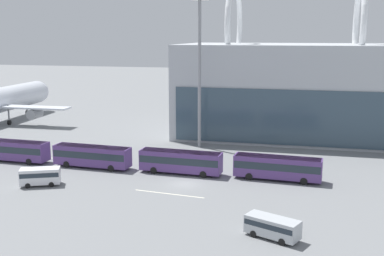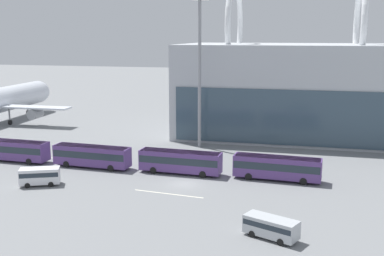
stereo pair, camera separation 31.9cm
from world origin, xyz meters
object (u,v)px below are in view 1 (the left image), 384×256
(airliner_at_gate_far, at_px, (253,100))
(shuttle_bus_2, at_px, (181,161))
(service_van_foreground, at_px, (40,175))
(shuttle_bus_0, at_px, (13,149))
(shuttle_bus_3, at_px, (278,166))
(floodlight_mast, at_px, (200,48))
(shuttle_bus_1, at_px, (92,155))
(service_van_crossing, at_px, (272,226))

(airliner_at_gate_far, relative_size, shuttle_bus_2, 3.09)
(service_van_foreground, bearing_deg, airliner_at_gate_far, 41.78)
(shuttle_bus_0, xyz_separation_m, shuttle_bus_2, (27.79, -0.35, 0.00))
(shuttle_bus_3, xyz_separation_m, floodlight_mast, (-14.99, 17.01, 15.64))
(shuttle_bus_0, height_order, service_van_foreground, shuttle_bus_0)
(shuttle_bus_0, distance_m, shuttle_bus_1, 13.90)
(shuttle_bus_0, xyz_separation_m, shuttle_bus_3, (41.69, -0.22, 0.00))
(service_van_crossing, relative_size, floodlight_mast, 0.22)
(shuttle_bus_2, distance_m, shuttle_bus_3, 13.90)
(shuttle_bus_3, bearing_deg, shuttle_bus_1, -175.78)
(shuttle_bus_0, bearing_deg, shuttle_bus_1, 0.74)
(airliner_at_gate_far, xyz_separation_m, service_van_crossing, (8.91, -59.21, -4.55))
(service_van_foreground, relative_size, service_van_crossing, 0.96)
(floodlight_mast, bearing_deg, service_van_crossing, -66.78)
(service_van_crossing, bearing_deg, shuttle_bus_0, 178.38)
(shuttle_bus_1, relative_size, floodlight_mast, 0.46)
(airliner_at_gate_far, bearing_deg, service_van_crossing, 179.16)
(airliner_at_gate_far, distance_m, service_van_crossing, 60.05)
(shuttle_bus_1, distance_m, service_van_crossing, 34.72)
(airliner_at_gate_far, distance_m, shuttle_bus_2, 40.11)
(shuttle_bus_2, height_order, floodlight_mast, floodlight_mast)
(floodlight_mast, bearing_deg, service_van_foreground, -120.18)
(airliner_at_gate_far, height_order, shuttle_bus_3, airliner_at_gate_far)
(airliner_at_gate_far, height_order, shuttle_bus_0, airliner_at_gate_far)
(shuttle_bus_3, distance_m, floodlight_mast, 27.55)
(service_van_crossing, bearing_deg, airliner_at_gate_far, 122.20)
(service_van_foreground, bearing_deg, shuttle_bus_0, 113.30)
(shuttle_bus_1, bearing_deg, shuttle_bus_2, 3.66)
(service_van_foreground, distance_m, service_van_crossing, 33.04)
(shuttle_bus_2, distance_m, service_van_crossing, 24.61)
(airliner_at_gate_far, bearing_deg, service_van_foreground, 145.98)
(shuttle_bus_3, relative_size, floodlight_mast, 0.46)
(shuttle_bus_1, xyz_separation_m, service_van_foreground, (-2.94, -9.85, -0.54))
(service_van_foreground, xyz_separation_m, floodlight_mast, (15.73, 27.05, 16.19))
(airliner_at_gate_far, distance_m, floodlight_mast, 26.19)
(shuttle_bus_0, bearing_deg, shuttle_bus_2, 1.70)
(shuttle_bus_2, xyz_separation_m, floodlight_mast, (-1.10, 17.14, 15.64))
(shuttle_bus_0, bearing_deg, floodlight_mast, 34.59)
(service_van_crossing, bearing_deg, floodlight_mast, 136.87)
(airliner_at_gate_far, relative_size, shuttle_bus_0, 3.09)
(shuttle_bus_1, relative_size, shuttle_bus_2, 1.00)
(shuttle_bus_0, relative_size, service_van_crossing, 2.09)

